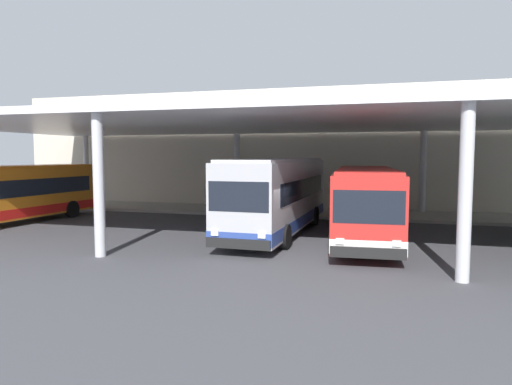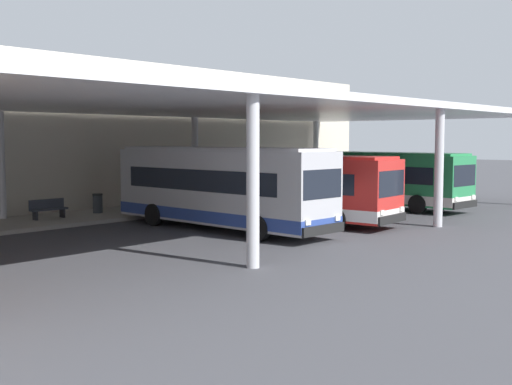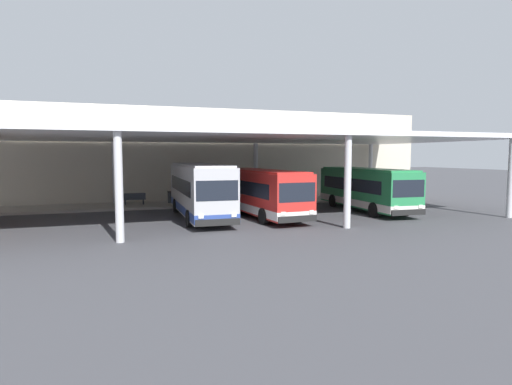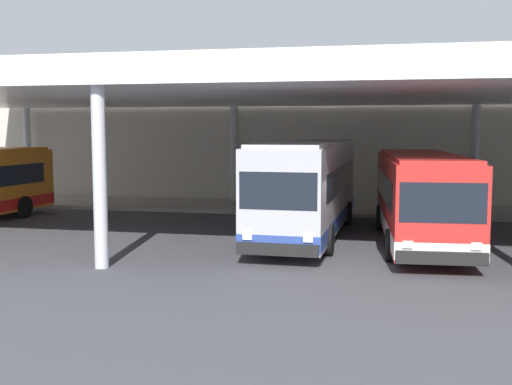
{
  "view_description": "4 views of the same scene",
  "coord_description": "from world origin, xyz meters",
  "px_view_note": "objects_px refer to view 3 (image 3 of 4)",
  "views": [
    {
      "loc": [
        3.93,
        -16.84,
        3.73
      ],
      "look_at": [
        -1.82,
        3.24,
        2.02
      ],
      "focal_mm": 31.88,
      "sensor_mm": 36.0,
      "label": 1
    },
    {
      "loc": [
        -20.45,
        -15.48,
        3.92
      ],
      "look_at": [
        1.87,
        4.6,
        1.41
      ],
      "focal_mm": 44.91,
      "sensor_mm": 36.0,
      "label": 2
    },
    {
      "loc": [
        -6.54,
        -23.41,
        4.13
      ],
      "look_at": [
        2.67,
        3.26,
        1.66
      ],
      "focal_mm": 29.73,
      "sensor_mm": 36.0,
      "label": 3
    },
    {
      "loc": [
        1.94,
        -18.99,
        4.02
      ],
      "look_at": [
        -2.62,
        2.45,
        1.79
      ],
      "focal_mm": 43.62,
      "sensor_mm": 36.0,
      "label": 4
    }
  ],
  "objects_px": {
    "bus_far_bay": "(365,189)",
    "bench_waiting": "(134,199)",
    "trash_bin": "(171,197)",
    "bus_middle_bay": "(261,192)",
    "bus_second_bay": "(199,190)"
  },
  "relations": [
    {
      "from": "bus_second_bay",
      "to": "bus_far_bay",
      "type": "xyz_separation_m",
      "value": [
        12.46,
        -0.44,
        -0.19
      ]
    },
    {
      "from": "bus_far_bay",
      "to": "bus_middle_bay",
      "type": "bearing_deg",
      "value": -178.37
    },
    {
      "from": "bus_far_bay",
      "to": "bus_second_bay",
      "type": "bearing_deg",
      "value": 177.98
    },
    {
      "from": "bus_second_bay",
      "to": "trash_bin",
      "type": "relative_size",
      "value": 11.63
    },
    {
      "from": "bus_far_bay",
      "to": "bench_waiting",
      "type": "bearing_deg",
      "value": 153.44
    },
    {
      "from": "bus_middle_bay",
      "to": "bus_far_bay",
      "type": "xyz_separation_m",
      "value": [
        8.38,
        0.24,
        0.0
      ]
    },
    {
      "from": "bench_waiting",
      "to": "bus_second_bay",
      "type": "bearing_deg",
      "value": -63.84
    },
    {
      "from": "bus_middle_bay",
      "to": "bench_waiting",
      "type": "distance_m",
      "value": 11.5
    },
    {
      "from": "bus_far_bay",
      "to": "bench_waiting",
      "type": "relative_size",
      "value": 5.92
    },
    {
      "from": "bus_far_bay",
      "to": "trash_bin",
      "type": "xyz_separation_m",
      "value": [
        -13.29,
        8.4,
        -0.98
      ]
    },
    {
      "from": "bench_waiting",
      "to": "trash_bin",
      "type": "xyz_separation_m",
      "value": [
        2.94,
        0.29,
        0.01
      ]
    },
    {
      "from": "bus_second_bay",
      "to": "bus_far_bay",
      "type": "height_order",
      "value": "bus_second_bay"
    },
    {
      "from": "trash_bin",
      "to": "bus_far_bay",
      "type": "bearing_deg",
      "value": -32.31
    },
    {
      "from": "trash_bin",
      "to": "bus_middle_bay",
      "type": "bearing_deg",
      "value": -60.43
    },
    {
      "from": "bus_second_bay",
      "to": "bench_waiting",
      "type": "xyz_separation_m",
      "value": [
        -3.77,
        7.67,
        -1.18
      ]
    }
  ]
}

